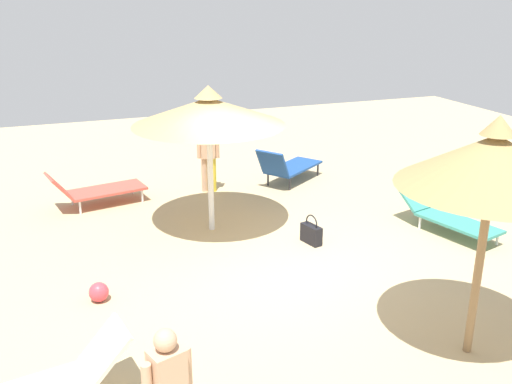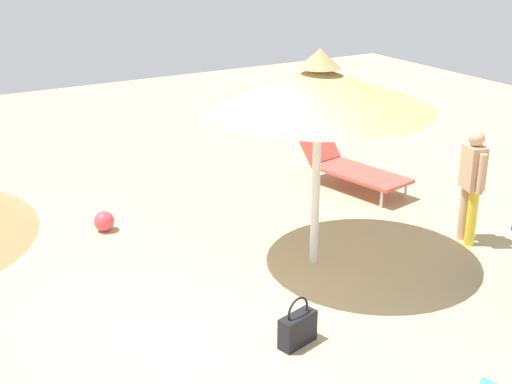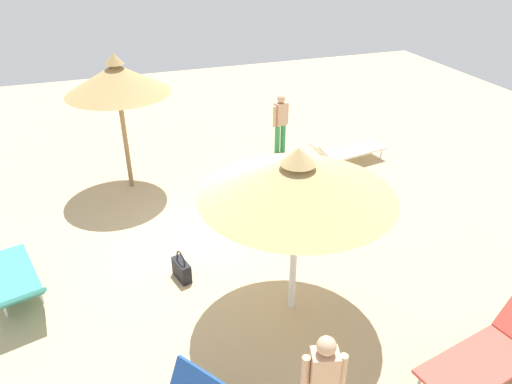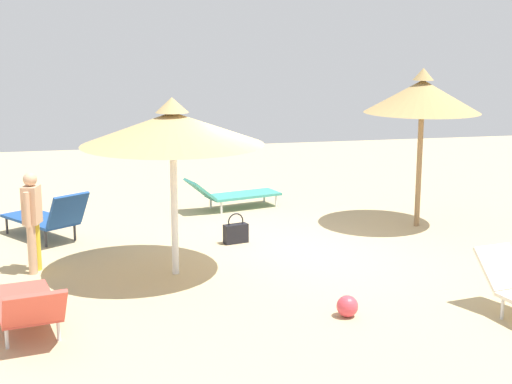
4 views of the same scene
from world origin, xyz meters
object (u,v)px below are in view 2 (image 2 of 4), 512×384
at_px(parasol_umbrella_near_left, 319,88).
at_px(handbag, 298,328).
at_px(lounge_chair_edge, 350,166).
at_px(beach_ball, 104,221).
at_px(person_standing_back, 472,180).

relative_size(parasol_umbrella_near_left, handbag, 5.07).
relative_size(lounge_chair_edge, beach_ball, 7.13).
height_order(parasol_umbrella_near_left, person_standing_back, parasol_umbrella_near_left).
distance_m(parasol_umbrella_near_left, handbag, 2.75).
distance_m(parasol_umbrella_near_left, beach_ball, 3.59).
bearing_deg(person_standing_back, lounge_chair_edge, -178.39).
bearing_deg(lounge_chair_edge, person_standing_back, 1.61).
bearing_deg(person_standing_back, handbag, -74.58).
xyz_separation_m(parasol_umbrella_near_left, beach_ball, (-2.22, -1.93, -2.05)).
relative_size(person_standing_back, beach_ball, 5.46).
xyz_separation_m(person_standing_back, beach_ball, (-2.76, -3.99, -0.72)).
xyz_separation_m(parasol_umbrella_near_left, person_standing_back, (0.54, 2.06, -1.33)).
relative_size(parasol_umbrella_near_left, beach_ball, 9.54).
height_order(lounge_chair_edge, beach_ball, lounge_chair_edge).
bearing_deg(lounge_chair_edge, beach_ball, -94.98).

